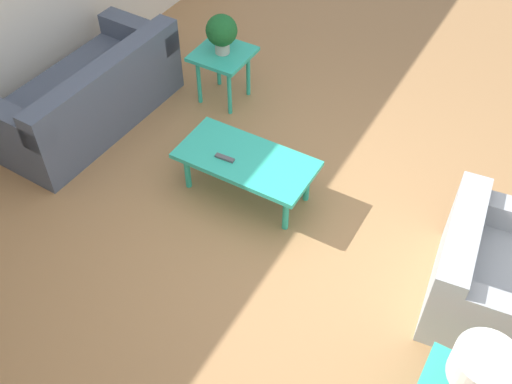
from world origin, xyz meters
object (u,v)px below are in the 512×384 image
object	(u,v)px
side_table_plant	(223,60)
table_lamp	(482,371)
armchair	(493,278)
potted_plant	(222,32)
coffee_table	(246,162)
sofa	(89,96)

from	to	relation	value
side_table_plant	table_lamp	xyz separation A→B (m)	(-2.91, 2.16, 0.41)
armchair	potted_plant	distance (m)	3.08
armchair	potted_plant	size ratio (longest dim) A/B	2.91
coffee_table	side_table_plant	xyz separation A→B (m)	(0.85, -1.00, 0.09)
sofa	table_lamp	bearing A→B (deg)	73.64
sofa	potted_plant	xyz separation A→B (m)	(-0.87, -0.91, 0.45)
side_table_plant	coffee_table	bearing A→B (deg)	130.32
potted_plant	sofa	bearing A→B (deg)	46.52
coffee_table	table_lamp	bearing A→B (deg)	150.69
sofa	table_lamp	size ratio (longest dim) A/B	3.91
sofa	potted_plant	bearing A→B (deg)	138.38
sofa	armchair	size ratio (longest dim) A/B	1.67
potted_plant	armchair	bearing A→B (deg)	159.17
coffee_table	potted_plant	size ratio (longest dim) A/B	2.96
armchair	table_lamp	world-z (taller)	table_lamp
coffee_table	side_table_plant	bearing A→B (deg)	-49.68
armchair	coffee_table	bearing A→B (deg)	80.72
coffee_table	side_table_plant	distance (m)	1.31
coffee_table	potted_plant	bearing A→B (deg)	-49.68
armchair	potted_plant	world-z (taller)	potted_plant
table_lamp	armchair	bearing A→B (deg)	-86.44
side_table_plant	table_lamp	distance (m)	3.65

